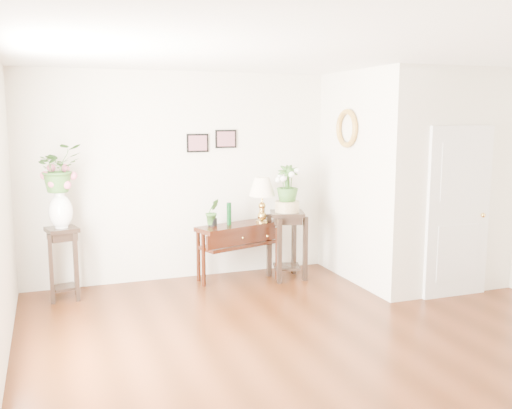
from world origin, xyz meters
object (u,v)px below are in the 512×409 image
plant_stand_a (64,264)px  console_table (238,252)px  table_lamp (262,197)px  plant_stand_b (287,245)px

plant_stand_a → console_table: bearing=1.4°
console_table → table_lamp: table_lamp is taller
table_lamp → plant_stand_b: 0.74m
plant_stand_a → plant_stand_b: 2.90m
table_lamp → plant_stand_a: (-2.59, -0.05, -0.68)m
console_table → table_lamp: (0.35, 0.00, 0.74)m
console_table → plant_stand_b: size_ratio=1.25×
plant_stand_a → table_lamp: bearing=1.2°
table_lamp → plant_stand_a: bearing=-178.8°
table_lamp → plant_stand_b: table_lamp is taller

